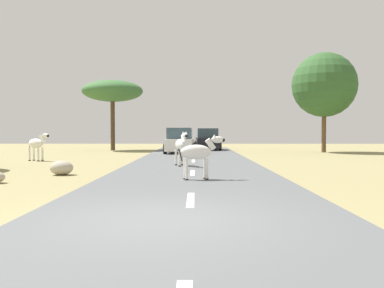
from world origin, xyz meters
TOP-DOWN VIEW (x-y plane):
  - ground_plane at (0.00, 0.00)m, footprint 90.00×90.00m
  - road at (0.46, 0.00)m, footprint 6.00×64.00m
  - lane_markings at (0.46, -1.00)m, footprint 0.16×56.00m
  - zebra_0 at (-0.04, 10.94)m, footprint 0.71×1.57m
  - zebra_1 at (-7.71, 14.64)m, footprint 1.46×1.03m
  - zebra_2 at (0.66, 5.89)m, footprint 1.48×0.58m
  - car_0 at (-0.51, 21.91)m, footprint 2.12×4.39m
  - car_1 at (1.54, 26.97)m, footprint 2.12×4.39m
  - tree_0 at (10.04, 23.81)m, footprint 4.72×4.72m
  - tree_2 at (-6.15, 26.84)m, footprint 4.90×4.90m
  - rock_0 at (-4.20, 7.65)m, footprint 0.82×0.71m

SIDE VIEW (x-z plane):
  - ground_plane at x=0.00m, z-range 0.00..0.00m
  - road at x=0.46m, z-range 0.00..0.05m
  - lane_markings at x=0.46m, z-range 0.05..0.06m
  - rock_0 at x=-4.20m, z-range 0.00..0.51m
  - car_0 at x=-0.51m, z-range -0.02..1.72m
  - car_1 at x=1.54m, z-range -0.02..1.72m
  - zebra_2 at x=0.66m, z-range 0.19..1.60m
  - zebra_1 at x=-7.71m, z-range 0.15..1.66m
  - zebra_0 at x=-0.04m, z-range 0.20..1.71m
  - tree_2 at x=-6.15m, z-range 1.95..7.62m
  - tree_0 at x=10.04m, z-range 1.29..8.61m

